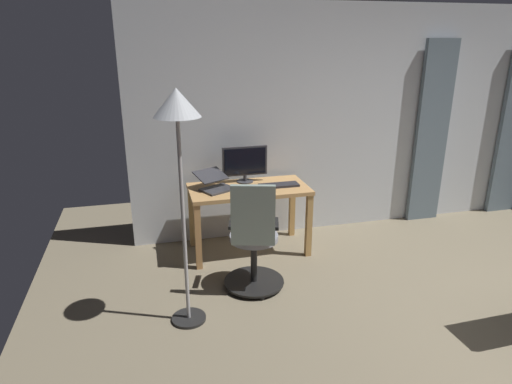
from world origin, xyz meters
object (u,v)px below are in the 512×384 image
Objects in this scene: desk at (249,197)px; computer_keyboard at (279,185)px; computer_mouse at (249,190)px; computer_monitor at (245,163)px; office_chair at (254,242)px; floor_lamp at (178,127)px; laptop at (215,184)px.

desk is 0.34m from computer_keyboard.
computer_keyboard is at bearing -165.71° from computer_mouse.
computer_mouse is at bearing 84.55° from computer_monitor.
computer_monitor reaches higher than computer_keyboard.
computer_mouse is (0.34, 0.09, 0.01)m from computer_keyboard.
office_chair is 0.56× the size of floor_lamp.
floor_lamp reaches higher than computer_keyboard.
office_chair is 10.52× the size of computer_mouse.
computer_mouse is (0.03, 0.13, 0.13)m from desk.
floor_lamp reaches higher than laptop.
floor_lamp is (0.63, 0.32, 1.12)m from office_chair.
laptop is 0.36m from computer_mouse.
office_chair is at bearing 79.63° from desk.
floor_lamp is (1.09, 1.07, 0.86)m from computer_keyboard.
computer_keyboard is 1.75m from floor_lamp.
computer_monitor reaches higher than office_chair.
computer_monitor is 0.44m from computer_keyboard.
floor_lamp reaches higher than office_chair.
laptop is at bearing 26.01° from computer_monitor.
office_chair is 0.89m from laptop.
computer_keyboard is at bearing -135.53° from floor_lamp.
office_chair is at bearing 77.50° from laptop.
computer_mouse reaches higher than computer_keyboard.
laptop reaches higher than desk.
computer_mouse is 1.50m from floor_lamp.
laptop is (0.66, -0.07, 0.04)m from computer_keyboard.
floor_lamp is (0.78, 1.12, 0.98)m from desk.
office_chair is at bearing 81.31° from computer_monitor.
computer_keyboard is at bearing 141.94° from computer_monitor.
computer_monitor is at bearing -120.79° from floor_lamp.
desk is at bearing -124.78° from floor_lamp.
office_chair is 2.16× the size of computer_monitor.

